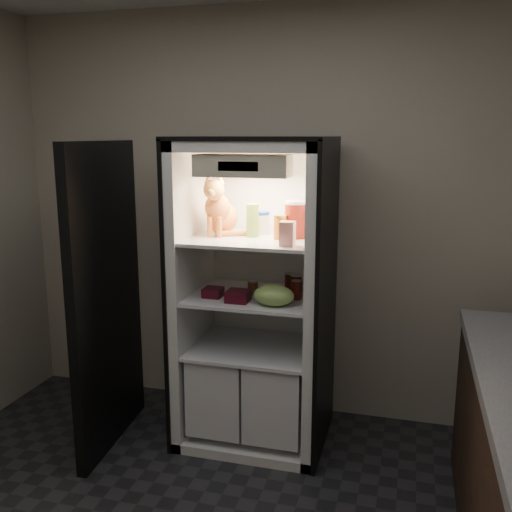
{
  "coord_description": "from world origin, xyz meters",
  "views": [
    {
      "loc": [
        0.9,
        -1.87,
        1.88
      ],
      "look_at": [
        0.02,
        1.32,
        1.18
      ],
      "focal_mm": 40.0,
      "sensor_mm": 36.0,
      "label": 1
    }
  ],
  "objects_px": {
    "soda_can_b": "(296,286)",
    "cream_carton": "(287,234)",
    "parmesan_shaker": "(252,220)",
    "soda_can_c": "(296,290)",
    "berry_box_right": "(238,296)",
    "refrigerator": "(256,315)",
    "mayo_tub": "(261,223)",
    "grape_bag": "(274,295)",
    "berry_box_left": "(213,292)",
    "tabby_cat": "(220,212)",
    "salsa_jar": "(280,227)",
    "pepper_jar": "(295,219)",
    "soda_can_a": "(290,283)",
    "condiment_jar": "(253,287)"
  },
  "relations": [
    {
      "from": "tabby_cat",
      "to": "pepper_jar",
      "type": "relative_size",
      "value": 1.73
    },
    {
      "from": "cream_carton",
      "to": "soda_can_c",
      "type": "relative_size",
      "value": 1.18
    },
    {
      "from": "mayo_tub",
      "to": "soda_can_c",
      "type": "bearing_deg",
      "value": -31.52
    },
    {
      "from": "soda_can_b",
      "to": "berry_box_left",
      "type": "height_order",
      "value": "soda_can_b"
    },
    {
      "from": "grape_bag",
      "to": "berry_box_right",
      "type": "distance_m",
      "value": 0.22
    },
    {
      "from": "salsa_jar",
      "to": "parmesan_shaker",
      "type": "bearing_deg",
      "value": 168.79
    },
    {
      "from": "refrigerator",
      "to": "tabby_cat",
      "type": "distance_m",
      "value": 0.68
    },
    {
      "from": "tabby_cat",
      "to": "berry_box_left",
      "type": "bearing_deg",
      "value": -89.43
    },
    {
      "from": "parmesan_shaker",
      "to": "soda_can_b",
      "type": "height_order",
      "value": "parmesan_shaker"
    },
    {
      "from": "refrigerator",
      "to": "soda_can_c",
      "type": "distance_m",
      "value": 0.35
    },
    {
      "from": "tabby_cat",
      "to": "salsa_jar",
      "type": "bearing_deg",
      "value": -9.52
    },
    {
      "from": "refrigerator",
      "to": "berry_box_left",
      "type": "distance_m",
      "value": 0.33
    },
    {
      "from": "grape_bag",
      "to": "berry_box_right",
      "type": "bearing_deg",
      "value": 174.26
    },
    {
      "from": "berry_box_left",
      "to": "salsa_jar",
      "type": "bearing_deg",
      "value": 14.84
    },
    {
      "from": "pepper_jar",
      "to": "berry_box_left",
      "type": "distance_m",
      "value": 0.65
    },
    {
      "from": "mayo_tub",
      "to": "pepper_jar",
      "type": "distance_m",
      "value": 0.24
    },
    {
      "from": "soda_can_c",
      "to": "cream_carton",
      "type": "bearing_deg",
      "value": -96.5
    },
    {
      "from": "parmesan_shaker",
      "to": "condiment_jar",
      "type": "distance_m",
      "value": 0.41
    },
    {
      "from": "soda_can_c",
      "to": "condiment_jar",
      "type": "height_order",
      "value": "soda_can_c"
    },
    {
      "from": "cream_carton",
      "to": "condiment_jar",
      "type": "bearing_deg",
      "value": 140.37
    },
    {
      "from": "refrigerator",
      "to": "parmesan_shaker",
      "type": "xyz_separation_m",
      "value": [
        -0.01,
        -0.04,
        0.6
      ]
    },
    {
      "from": "pepper_jar",
      "to": "soda_can_c",
      "type": "bearing_deg",
      "value": -70.33
    },
    {
      "from": "berry_box_left",
      "to": "soda_can_b",
      "type": "bearing_deg",
      "value": 18.13
    },
    {
      "from": "berry_box_right",
      "to": "parmesan_shaker",
      "type": "bearing_deg",
      "value": 80.34
    },
    {
      "from": "pepper_jar",
      "to": "soda_can_a",
      "type": "height_order",
      "value": "pepper_jar"
    },
    {
      "from": "refrigerator",
      "to": "soda_can_c",
      "type": "relative_size",
      "value": 16.59
    },
    {
      "from": "soda_can_a",
      "to": "soda_can_c",
      "type": "xyz_separation_m",
      "value": [
        0.07,
        -0.13,
        -0.0
      ]
    },
    {
      "from": "soda_can_b",
      "to": "cream_carton",
      "type": "bearing_deg",
      "value": -90.59
    },
    {
      "from": "pepper_jar",
      "to": "cream_carton",
      "type": "relative_size",
      "value": 1.61
    },
    {
      "from": "soda_can_c",
      "to": "berry_box_right",
      "type": "bearing_deg",
      "value": -156.17
    },
    {
      "from": "berry_box_right",
      "to": "cream_carton",
      "type": "bearing_deg",
      "value": -7.04
    },
    {
      "from": "refrigerator",
      "to": "salsa_jar",
      "type": "height_order",
      "value": "refrigerator"
    },
    {
      "from": "condiment_jar",
      "to": "grape_bag",
      "type": "distance_m",
      "value": 0.26
    },
    {
      "from": "salsa_jar",
      "to": "grape_bag",
      "type": "height_order",
      "value": "salsa_jar"
    },
    {
      "from": "pepper_jar",
      "to": "cream_carton",
      "type": "distance_m",
      "value": 0.26
    },
    {
      "from": "mayo_tub",
      "to": "grape_bag",
      "type": "distance_m",
      "value": 0.51
    },
    {
      "from": "tabby_cat",
      "to": "soda_can_c",
      "type": "bearing_deg",
      "value": -9.67
    },
    {
      "from": "refrigerator",
      "to": "grape_bag",
      "type": "distance_m",
      "value": 0.37
    },
    {
      "from": "cream_carton",
      "to": "berry_box_left",
      "type": "xyz_separation_m",
      "value": [
        -0.47,
        0.09,
        -0.39
      ]
    },
    {
      "from": "mayo_tub",
      "to": "grape_bag",
      "type": "bearing_deg",
      "value": -63.57
    },
    {
      "from": "refrigerator",
      "to": "pepper_jar",
      "type": "xyz_separation_m",
      "value": [
        0.24,
        -0.01,
        0.61
      ]
    },
    {
      "from": "soda_can_c",
      "to": "berry_box_left",
      "type": "bearing_deg",
      "value": -170.11
    },
    {
      "from": "pepper_jar",
      "to": "cream_carton",
      "type": "xyz_separation_m",
      "value": [
        0.01,
        -0.26,
        -0.04
      ]
    },
    {
      "from": "parmesan_shaker",
      "to": "mayo_tub",
      "type": "relative_size",
      "value": 1.41
    },
    {
      "from": "mayo_tub",
      "to": "cream_carton",
      "type": "xyz_separation_m",
      "value": [
        0.24,
        -0.33,
        -0.0
      ]
    },
    {
      "from": "refrigerator",
      "to": "berry_box_left",
      "type": "xyz_separation_m",
      "value": [
        -0.22,
        -0.17,
        0.18
      ]
    },
    {
      "from": "parmesan_shaker",
      "to": "soda_can_b",
      "type": "relative_size",
      "value": 1.55
    },
    {
      "from": "tabby_cat",
      "to": "soda_can_a",
      "type": "bearing_deg",
      "value": 6.2
    },
    {
      "from": "mayo_tub",
      "to": "soda_can_b",
      "type": "distance_m",
      "value": 0.44
    },
    {
      "from": "pepper_jar",
      "to": "soda_can_a",
      "type": "xyz_separation_m",
      "value": [
        -0.04,
        0.05,
        -0.4
      ]
    }
  ]
}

